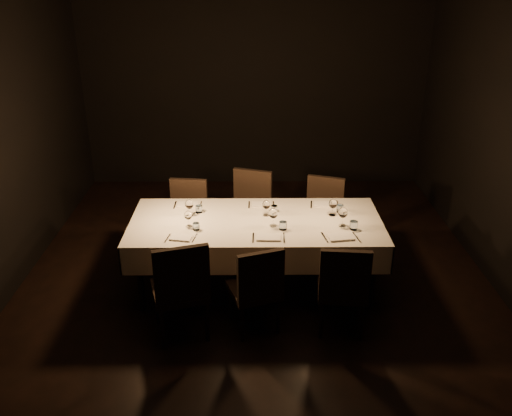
{
  "coord_description": "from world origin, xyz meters",
  "views": [
    {
      "loc": [
        -0.04,
        -4.89,
        3.11
      ],
      "look_at": [
        0.0,
        0.0,
        0.9
      ],
      "focal_mm": 38.0,
      "sensor_mm": 36.0,
      "label": 1
    }
  ],
  "objects_px": {
    "chair_near_center": "(257,286)",
    "chair_far_right": "(323,212)",
    "chair_near_right": "(343,285)",
    "chair_far_left": "(188,214)",
    "chair_far_center": "(250,208)",
    "dining_table": "(256,227)",
    "chair_near_left": "(181,286)"
  },
  "relations": [
    {
      "from": "chair_near_left",
      "to": "chair_near_right",
      "type": "bearing_deg",
      "value": 166.05
    },
    {
      "from": "chair_far_left",
      "to": "chair_near_center",
      "type": "bearing_deg",
      "value": -56.16
    },
    {
      "from": "chair_near_left",
      "to": "chair_far_left",
      "type": "xyz_separation_m",
      "value": [
        -0.11,
        1.6,
        -0.05
      ]
    },
    {
      "from": "chair_near_center",
      "to": "chair_near_right",
      "type": "height_order",
      "value": "chair_near_right"
    },
    {
      "from": "chair_near_left",
      "to": "chair_near_center",
      "type": "distance_m",
      "value": 0.67
    },
    {
      "from": "chair_near_right",
      "to": "chair_far_left",
      "type": "relative_size",
      "value": 1.03
    },
    {
      "from": "chair_near_center",
      "to": "chair_far_center",
      "type": "distance_m",
      "value": 1.62
    },
    {
      "from": "chair_far_left",
      "to": "chair_far_center",
      "type": "height_order",
      "value": "chair_far_center"
    },
    {
      "from": "chair_near_center",
      "to": "chair_far_center",
      "type": "xyz_separation_m",
      "value": [
        -0.07,
        1.62,
        0.03
      ]
    },
    {
      "from": "chair_far_center",
      "to": "chair_far_right",
      "type": "height_order",
      "value": "chair_far_center"
    },
    {
      "from": "chair_near_center",
      "to": "chair_near_right",
      "type": "relative_size",
      "value": 0.97
    },
    {
      "from": "dining_table",
      "to": "chair_near_left",
      "type": "xyz_separation_m",
      "value": [
        -0.66,
        -0.86,
        -0.15
      ]
    },
    {
      "from": "dining_table",
      "to": "chair_near_right",
      "type": "distance_m",
      "value": 1.12
    },
    {
      "from": "chair_near_left",
      "to": "chair_far_right",
      "type": "xyz_separation_m",
      "value": [
        1.44,
        1.63,
        -0.04
      ]
    },
    {
      "from": "chair_near_right",
      "to": "chair_far_center",
      "type": "relative_size",
      "value": 0.96
    },
    {
      "from": "dining_table",
      "to": "chair_far_right",
      "type": "height_order",
      "value": "chair_far_right"
    },
    {
      "from": "dining_table",
      "to": "chair_near_center",
      "type": "xyz_separation_m",
      "value": [
        0.0,
        -0.78,
        -0.2
      ]
    },
    {
      "from": "chair_near_right",
      "to": "chair_far_right",
      "type": "relative_size",
      "value": 1.02
    },
    {
      "from": "dining_table",
      "to": "chair_far_center",
      "type": "height_order",
      "value": "chair_far_center"
    },
    {
      "from": "chair_far_center",
      "to": "chair_near_center",
      "type": "bearing_deg",
      "value": -69.16
    },
    {
      "from": "dining_table",
      "to": "chair_far_right",
      "type": "bearing_deg",
      "value": 44.5
    },
    {
      "from": "chair_near_center",
      "to": "chair_far_right",
      "type": "relative_size",
      "value": 0.98
    },
    {
      "from": "chair_far_left",
      "to": "chair_far_center",
      "type": "distance_m",
      "value": 0.72
    },
    {
      "from": "chair_near_center",
      "to": "chair_far_center",
      "type": "relative_size",
      "value": 0.93
    },
    {
      "from": "dining_table",
      "to": "chair_far_center",
      "type": "xyz_separation_m",
      "value": [
        -0.07,
        0.84,
        -0.16
      ]
    },
    {
      "from": "chair_near_left",
      "to": "chair_near_right",
      "type": "height_order",
      "value": "chair_near_left"
    },
    {
      "from": "chair_far_left",
      "to": "chair_near_right",
      "type": "bearing_deg",
      "value": -38.26
    },
    {
      "from": "chair_near_center",
      "to": "chair_far_left",
      "type": "bearing_deg",
      "value": -81.89
    },
    {
      "from": "chair_far_left",
      "to": "chair_far_center",
      "type": "xyz_separation_m",
      "value": [
        0.71,
        0.11,
        0.03
      ]
    },
    {
      "from": "chair_near_center",
      "to": "chair_near_right",
      "type": "bearing_deg",
      "value": 159.24
    },
    {
      "from": "chair_far_center",
      "to": "dining_table",
      "type": "bearing_deg",
      "value": -67.07
    },
    {
      "from": "chair_near_right",
      "to": "chair_far_right",
      "type": "distance_m",
      "value": 1.56
    }
  ]
}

